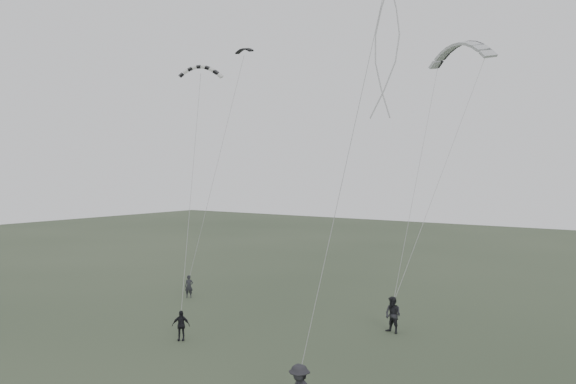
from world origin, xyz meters
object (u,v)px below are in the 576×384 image
Objects in this scene: flyer_right at (393,315)px; kite_striped at (201,67)px; flyer_left at (189,286)px; kite_pale_large at (461,44)px; kite_dark_small at (244,49)px; flyer_center at (181,325)px.

kite_striped is (-11.75, -1.71, 13.63)m from flyer_right.
flyer_left is 0.79× the size of flyer_right.
flyer_right is (14.43, 0.13, 0.20)m from flyer_left.
flyer_right is at bearing -74.22° from kite_pale_large.
flyer_left is 23.06m from kite_pale_large.
kite_dark_small is at bearing 176.82° from flyer_right.
flyer_center is at bearing -124.85° from flyer_right.
kite_striped is (1.27, -5.62, -2.22)m from kite_dark_small.
flyer_center is at bearing -61.20° from kite_dark_small.
kite_dark_small reaches higher than kite_striped.
kite_dark_small is (-5.01, 11.02, 16.05)m from flyer_center.
flyer_center is at bearing -81.05° from flyer_left.
kite_dark_small is (1.42, 4.04, 16.05)m from flyer_left.
flyer_left is at bearing -165.93° from flyer_right.
flyer_right is 0.73× the size of kite_striped.
flyer_left is 1.00× the size of flyer_center.
kite_pale_large reaches higher than kite_dark_small.
kite_dark_small reaches higher than flyer_left.
flyer_right is at bearing -33.18° from flyer_left.
flyer_right is at bearing -12.38° from kite_dark_small.
flyer_left is at bearing -130.72° from kite_pale_large.
kite_striped reaches higher than flyer_center.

